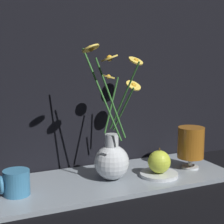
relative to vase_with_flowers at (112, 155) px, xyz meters
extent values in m
plane|color=black|center=(0.01, 0.01, -0.08)|extent=(6.00, 6.00, 0.00)
cube|color=gray|center=(0.01, 0.01, -0.08)|extent=(0.69, 0.27, 0.01)
sphere|color=silver|center=(0.00, 0.00, -0.02)|extent=(0.10, 0.10, 0.10)
cylinder|color=silver|center=(0.00, 0.00, 0.04)|extent=(0.04, 0.04, 0.04)
cylinder|color=#336B2D|center=(0.00, 0.02, 0.14)|extent=(0.04, 0.01, 0.16)
cylinder|color=#EAC64C|center=(0.01, 0.04, 0.21)|extent=(0.04, 0.04, 0.01)
sphere|color=gold|center=(0.01, 0.04, 0.21)|extent=(0.01, 0.01, 0.01)
cylinder|color=#336B2D|center=(0.05, 0.02, 0.16)|extent=(0.05, 0.10, 0.20)
cylinder|color=#EAC64C|center=(0.09, 0.04, 0.26)|extent=(0.06, 0.06, 0.02)
sphere|color=gold|center=(0.09, 0.04, 0.26)|extent=(0.02, 0.02, 0.02)
cylinder|color=#336B2D|center=(0.04, 0.01, 0.12)|extent=(0.03, 0.08, 0.13)
cylinder|color=#EAC64C|center=(0.08, 0.02, 0.19)|extent=(0.05, 0.05, 0.03)
sphere|color=gold|center=(0.08, 0.02, 0.19)|extent=(0.02, 0.02, 0.02)
cylinder|color=#336B2D|center=(-0.02, -0.03, 0.16)|extent=(0.07, 0.04, 0.21)
cylinder|color=#EAC64C|center=(-0.04, -0.07, 0.27)|extent=(0.06, 0.06, 0.02)
sphere|color=gold|center=(-0.04, -0.07, 0.27)|extent=(0.02, 0.02, 0.02)
cylinder|color=#336B2D|center=(-0.04, -0.03, 0.18)|extent=(0.08, 0.09, 0.23)
cylinder|color=#EAC64C|center=(-0.09, -0.07, 0.29)|extent=(0.06, 0.06, 0.02)
sphere|color=gold|center=(-0.09, -0.07, 0.29)|extent=(0.02, 0.02, 0.02)
cylinder|color=teal|center=(-0.26, -0.01, -0.04)|extent=(0.07, 0.07, 0.06)
torus|color=teal|center=(-0.30, -0.01, -0.04)|extent=(0.01, 0.05, 0.05)
cylinder|color=silver|center=(0.26, -0.01, -0.07)|extent=(0.05, 0.05, 0.01)
cylinder|color=silver|center=(0.26, -0.01, -0.05)|extent=(0.01, 0.01, 0.03)
cylinder|color=#935619|center=(0.26, -0.01, 0.01)|extent=(0.08, 0.08, 0.09)
cylinder|color=silver|center=(0.13, -0.03, -0.06)|extent=(0.11, 0.11, 0.01)
sphere|color=#B7C638|center=(0.13, -0.03, -0.03)|extent=(0.07, 0.07, 0.07)
cylinder|color=#4C3819|center=(0.13, -0.03, 0.01)|extent=(0.00, 0.00, 0.01)
camera|label=1|loc=(-0.41, -0.91, 0.29)|focal=60.00mm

